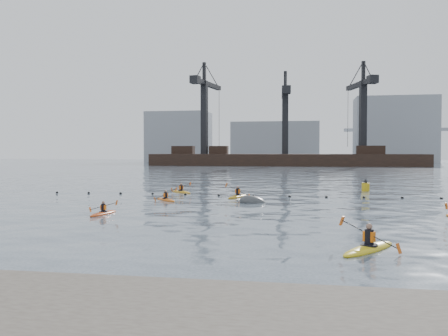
{
  "coord_description": "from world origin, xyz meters",
  "views": [
    {
      "loc": [
        5.23,
        -17.3,
        3.78
      ],
      "look_at": [
        0.49,
        10.46,
        2.8
      ],
      "focal_mm": 38.0,
      "sensor_mm": 36.0,
      "label": 1
    }
  ],
  "objects_px": {
    "mooring_buoy": "(253,203)",
    "nav_buoy": "(366,187)",
    "kayaker_1": "(369,248)",
    "kayaker_3": "(238,196)",
    "kayaker_2": "(166,199)",
    "kayaker_0": "(103,213)",
    "kayaker_5": "(181,191)"
  },
  "relations": [
    {
      "from": "kayaker_3",
      "to": "kayaker_2",
      "type": "bearing_deg",
      "value": -128.52
    },
    {
      "from": "kayaker_1",
      "to": "kayaker_0",
      "type": "bearing_deg",
      "value": -174.97
    },
    {
      "from": "kayaker_5",
      "to": "mooring_buoy",
      "type": "bearing_deg",
      "value": -91.44
    },
    {
      "from": "kayaker_5",
      "to": "kayaker_3",
      "type": "bearing_deg",
      "value": -78.61
    },
    {
      "from": "kayaker_3",
      "to": "mooring_buoy",
      "type": "height_order",
      "value": "kayaker_3"
    },
    {
      "from": "kayaker_2",
      "to": "mooring_buoy",
      "type": "bearing_deg",
      "value": -46.47
    },
    {
      "from": "kayaker_1",
      "to": "kayaker_2",
      "type": "distance_m",
      "value": 21.06
    },
    {
      "from": "kayaker_3",
      "to": "kayaker_5",
      "type": "distance_m",
      "value": 6.85
    },
    {
      "from": "mooring_buoy",
      "to": "nav_buoy",
      "type": "bearing_deg",
      "value": 51.38
    },
    {
      "from": "kayaker_1",
      "to": "kayaker_3",
      "type": "distance_m",
      "value": 21.48
    },
    {
      "from": "kayaker_2",
      "to": "mooring_buoy",
      "type": "xyz_separation_m",
      "value": [
        6.81,
        -0.38,
        -0.09
      ]
    },
    {
      "from": "kayaker_1",
      "to": "kayaker_3",
      "type": "height_order",
      "value": "kayaker_1"
    },
    {
      "from": "kayaker_3",
      "to": "nav_buoy",
      "type": "height_order",
      "value": "nav_buoy"
    },
    {
      "from": "kayaker_2",
      "to": "kayaker_5",
      "type": "xyz_separation_m",
      "value": [
        -0.65,
        7.1,
        0.01
      ]
    },
    {
      "from": "kayaker_3",
      "to": "kayaker_0",
      "type": "bearing_deg",
      "value": -101.23
    },
    {
      "from": "kayaker_3",
      "to": "nav_buoy",
      "type": "bearing_deg",
      "value": 53.6
    },
    {
      "from": "kayaker_5",
      "to": "nav_buoy",
      "type": "relative_size",
      "value": 2.0
    },
    {
      "from": "kayaker_2",
      "to": "nav_buoy",
      "type": "relative_size",
      "value": 1.84
    },
    {
      "from": "kayaker_0",
      "to": "kayaker_2",
      "type": "xyz_separation_m",
      "value": [
        1.39,
        8.37,
        0.0
      ]
    },
    {
      "from": "kayaker_0",
      "to": "nav_buoy",
      "type": "height_order",
      "value": "nav_buoy"
    },
    {
      "from": "kayaker_2",
      "to": "kayaker_5",
      "type": "height_order",
      "value": "kayaker_2"
    },
    {
      "from": "kayaker_0",
      "to": "mooring_buoy",
      "type": "xyz_separation_m",
      "value": [
        8.19,
        7.99,
        -0.09
      ]
    },
    {
      "from": "kayaker_1",
      "to": "kayaker_3",
      "type": "xyz_separation_m",
      "value": [
        -7.89,
        19.98,
        -0.01
      ]
    },
    {
      "from": "kayaker_1",
      "to": "nav_buoy",
      "type": "xyz_separation_m",
      "value": [
        3.3,
        28.08,
        0.29
      ]
    },
    {
      "from": "kayaker_1",
      "to": "mooring_buoy",
      "type": "bearing_deg",
      "value": 145.62
    },
    {
      "from": "kayaker_0",
      "to": "kayaker_1",
      "type": "xyz_separation_m",
      "value": [
        14.42,
        -8.17,
        0.03
      ]
    },
    {
      "from": "kayaker_1",
      "to": "nav_buoy",
      "type": "bearing_deg",
      "value": 117.86
    },
    {
      "from": "kayaker_0",
      "to": "kayaker_3",
      "type": "relative_size",
      "value": 0.85
    },
    {
      "from": "kayaker_0",
      "to": "kayaker_5",
      "type": "distance_m",
      "value": 15.49
    },
    {
      "from": "kayaker_1",
      "to": "kayaker_5",
      "type": "distance_m",
      "value": 27.31
    },
    {
      "from": "mooring_buoy",
      "to": "nav_buoy",
      "type": "relative_size",
      "value": 1.5
    },
    {
      "from": "mooring_buoy",
      "to": "kayaker_2",
      "type": "bearing_deg",
      "value": 176.8
    }
  ]
}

